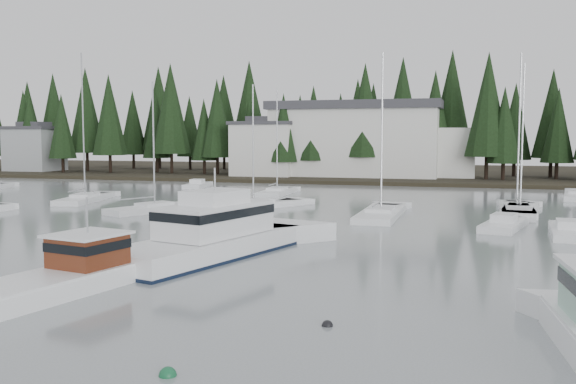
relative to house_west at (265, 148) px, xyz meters
name	(u,v)px	position (x,y,z in m)	size (l,w,h in m)	color
far_shore_land	(401,174)	(18.00, 18.00, -4.65)	(240.00, 54.00, 1.00)	black
conifer_treeline	(392,178)	(18.00, 7.00, -4.65)	(200.00, 22.00, 20.00)	black
house_west	(265,148)	(0.00, 0.00, 0.00)	(9.54, 7.42, 8.75)	silver
house_far_west	(35,148)	(-42.00, 2.00, -0.25)	(8.48, 7.42, 8.25)	#999EA0
harbor_inn	(370,140)	(15.04, 3.34, 1.12)	(29.50, 11.50, 10.90)	silver
lobster_boat_brown	(63,279)	(13.99, -68.53, -4.16)	(5.57, 9.13, 4.31)	white
cabin_cruiser_center	(211,241)	(16.77, -59.80, -3.85)	(7.04, 13.14, 5.39)	white
sailboat_0	(517,212)	(33.45, -34.69, -4.58)	(2.65, 9.51, 13.65)	white
sailboat_1	(85,200)	(-6.44, -36.53, -4.57)	(4.50, 9.93, 14.85)	white
sailboat_4	(253,208)	(11.38, -37.69, -4.60)	(7.31, 10.27, 11.37)	white
sailboat_6	(277,194)	(9.38, -24.25, -4.59)	(2.84, 8.24, 11.94)	white
sailboat_7	(155,211)	(4.18, -42.30, -4.59)	(5.85, 8.99, 11.40)	white
sailboat_10	(381,216)	(23.01, -40.48, -4.59)	(2.88, 10.97, 13.32)	white
sailboat_12	(520,213)	(33.66, -35.59, -4.59)	(3.82, 10.43, 12.72)	white
runabout_1	(504,227)	(32.07, -44.62, -4.52)	(3.65, 6.97, 1.42)	white
runabout_3	(197,186)	(-3.02, -17.78, -4.52)	(2.98, 6.00, 1.42)	white
runabout_4	(569,234)	(35.91, -46.89, -4.52)	(2.57, 6.68, 1.42)	white
mooring_buoy_green	(168,376)	(22.39, -75.78, -4.65)	(0.48, 0.48, 0.48)	#145933
mooring_buoy_dark	(327,326)	(25.46, -70.22, -4.65)	(0.39, 0.39, 0.39)	black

